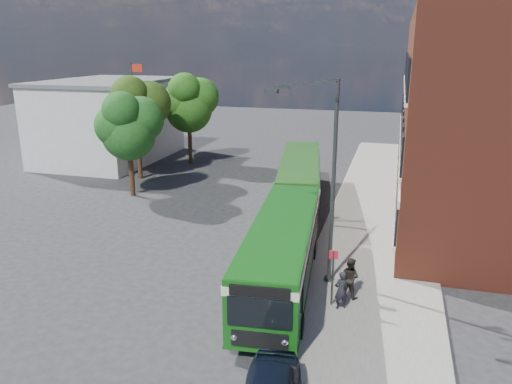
% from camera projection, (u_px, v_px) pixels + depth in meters
% --- Properties ---
extents(ground, '(120.00, 120.00, 0.00)m').
position_uv_depth(ground, '(233.00, 253.00, 25.68)').
color(ground, '#27272A').
rests_on(ground, ground).
extents(pavement, '(6.00, 48.00, 0.15)m').
position_uv_depth(pavement, '(380.00, 215.00, 31.20)').
color(pavement, gray).
rests_on(pavement, ground).
extents(kerb_line, '(0.12, 48.00, 0.01)m').
position_uv_depth(kerb_line, '(331.00, 212.00, 32.02)').
color(kerb_line, beige).
rests_on(kerb_line, ground).
extents(brick_office, '(12.10, 26.00, 14.20)m').
position_uv_depth(brick_office, '(505.00, 101.00, 31.10)').
color(brick_office, maroon).
rests_on(brick_office, ground).
extents(white_building, '(9.40, 13.40, 7.30)m').
position_uv_depth(white_building, '(109.00, 120.00, 45.97)').
color(white_building, beige).
rests_on(white_building, ground).
extents(flagpole, '(0.95, 0.10, 9.00)m').
position_uv_depth(flagpole, '(135.00, 115.00, 39.54)').
color(flagpole, '#333638').
rests_on(flagpole, ground).
extents(street_lamp, '(2.96, 2.38, 9.00)m').
position_uv_depth(street_lamp, '(325.00, 180.00, 21.21)').
color(street_lamp, '#333638').
rests_on(street_lamp, ground).
extents(bus_stop_sign, '(0.35, 0.08, 2.52)m').
position_uv_depth(bus_stop_sign, '(333.00, 274.00, 19.91)').
color(bus_stop_sign, '#333638').
rests_on(bus_stop_sign, ground).
extents(bus_front, '(3.72, 12.01, 3.02)m').
position_uv_depth(bus_front, '(282.00, 247.00, 21.74)').
color(bus_front, '#124F12').
rests_on(bus_front, ground).
extents(bus_rear, '(4.56, 12.72, 3.02)m').
position_uv_depth(bus_rear, '(300.00, 176.00, 33.53)').
color(bus_rear, '#25581B').
rests_on(bus_rear, ground).
extents(pedestrian_a, '(0.70, 0.64, 1.59)m').
position_uv_depth(pedestrian_a, '(341.00, 290.00, 19.80)').
color(pedestrian_a, black).
rests_on(pedestrian_a, pavement).
extents(pedestrian_b, '(1.05, 0.95, 1.75)m').
position_uv_depth(pedestrian_b, '(350.00, 278.00, 20.70)').
color(pedestrian_b, black).
rests_on(pedestrian_b, pavement).
extents(tree_left, '(4.38, 4.16, 7.39)m').
position_uv_depth(tree_left, '(128.00, 125.00, 34.11)').
color(tree_left, '#341E12').
rests_on(tree_left, ground).
extents(tree_mid, '(4.83, 4.59, 8.15)m').
position_uv_depth(tree_mid, '(136.00, 109.00, 38.53)').
color(tree_mid, '#341E12').
rests_on(tree_mid, ground).
extents(tree_right, '(4.79, 4.55, 8.08)m').
position_uv_depth(tree_right, '(189.00, 102.00, 43.57)').
color(tree_right, '#341E12').
rests_on(tree_right, ground).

